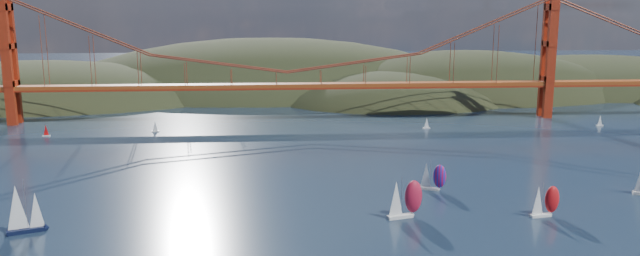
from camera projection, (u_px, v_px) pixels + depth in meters
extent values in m
ellipsoid|color=black|center=(38.00, 117.00, 353.63)|extent=(240.00, 140.00, 64.00)
ellipsoid|color=black|center=(268.00, 112.00, 403.21)|extent=(300.00, 180.00, 96.00)
ellipsoid|color=black|center=(464.00, 113.00, 381.82)|extent=(220.00, 140.00, 76.00)
ellipsoid|color=black|center=(393.00, 114.00, 347.92)|extent=(140.00, 110.00, 48.00)
ellipsoid|color=black|center=(590.00, 101.00, 407.33)|extent=(260.00, 160.00, 60.00)
cube|color=#994015|center=(287.00, 85.00, 280.16)|extent=(440.00, 7.00, 1.60)
cube|color=maroon|center=(288.00, 88.00, 280.40)|extent=(440.00, 7.00, 0.80)
cube|color=maroon|center=(10.00, 61.00, 269.29)|extent=(4.00, 8.50, 55.00)
cube|color=maroon|center=(548.00, 58.00, 286.58)|extent=(4.00, 8.50, 55.00)
cube|color=black|center=(26.00, 230.00, 143.42)|extent=(8.39, 5.14, 0.98)
cylinder|color=#99999E|center=(26.00, 204.00, 142.37)|extent=(0.12, 0.12, 11.74)
cone|color=white|center=(17.00, 207.00, 141.67)|extent=(5.92, 5.92, 10.33)
cone|color=white|center=(36.00, 210.00, 143.59)|extent=(4.23, 4.23, 8.22)
cube|color=white|center=(400.00, 216.00, 153.17)|extent=(6.75, 3.46, 0.78)
cylinder|color=#99999E|center=(402.00, 196.00, 152.25)|extent=(0.10, 0.10, 9.75)
cone|color=white|center=(396.00, 198.00, 151.86)|extent=(4.47, 4.47, 8.58)
ellipsoid|color=#AD1832|center=(413.00, 196.00, 153.40)|extent=(5.14, 3.95, 8.19)
cube|color=white|center=(540.00, 215.00, 154.13)|extent=(5.56, 2.41, 0.65)
cylinder|color=#99999E|center=(543.00, 198.00, 153.35)|extent=(0.08, 0.08, 8.07)
cone|color=white|center=(538.00, 200.00, 153.13)|extent=(3.49, 3.49, 7.11)
ellipsoid|color=red|center=(552.00, 199.00, 154.07)|extent=(4.12, 2.98, 6.78)
cube|color=silver|center=(429.00, 188.00, 176.84)|extent=(5.40, 3.46, 0.63)
cylinder|color=#99999E|center=(430.00, 174.00, 175.93)|extent=(0.08, 0.08, 7.88)
cone|color=white|center=(426.00, 175.00, 176.40)|extent=(3.88, 3.88, 6.93)
ellipsoid|color=#BB0F38|center=(440.00, 176.00, 175.14)|extent=(4.30, 3.60, 6.62)
cube|color=silver|center=(46.00, 136.00, 248.44)|extent=(3.00, 1.00, 0.50)
cone|color=red|center=(46.00, 130.00, 247.98)|extent=(2.00, 2.00, 4.20)
cube|color=silver|center=(155.00, 131.00, 256.89)|extent=(3.00, 1.00, 0.50)
cone|color=white|center=(155.00, 126.00, 256.43)|extent=(2.00, 2.00, 4.20)
cube|color=silver|center=(600.00, 125.00, 269.78)|extent=(3.00, 1.00, 0.50)
cone|color=white|center=(600.00, 120.00, 269.32)|extent=(2.00, 2.00, 4.20)
cube|color=silver|center=(427.00, 128.00, 263.96)|extent=(3.00, 1.00, 0.50)
cone|color=white|center=(427.00, 123.00, 263.50)|extent=(2.00, 2.00, 4.20)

